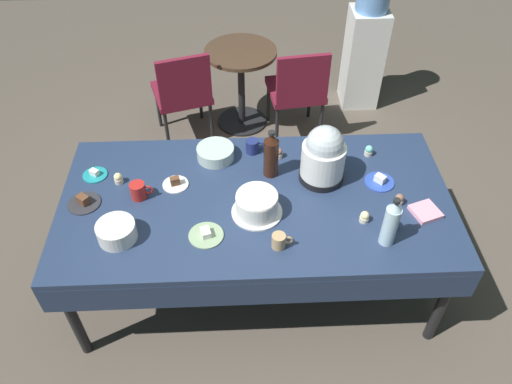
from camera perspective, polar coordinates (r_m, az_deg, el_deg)
The scene contains 27 objects.
ground at distance 3.37m, azimuth 0.00°, elevation -9.76°, with size 9.00×9.00×0.00m, color brown.
potluck_table at distance 2.84m, azimuth 0.00°, elevation -1.61°, with size 2.20×1.10×0.75m.
frosted_layer_cake at distance 2.67m, azimuth 0.19°, elevation -1.45°, with size 0.28×0.28×0.13m.
slow_cooker at distance 2.83m, azimuth 7.72°, elevation 4.13°, with size 0.26×0.26×0.36m.
glass_salad_bowl at distance 3.04m, azimuth -4.66°, elevation 4.49°, with size 0.23×0.23×0.08m, color #B2C6BC.
ceramic_snack_bowl at distance 2.66m, azimuth -15.66°, elevation -4.38°, with size 0.20×0.20×0.10m, color silver.
dessert_plate_teal at distance 3.08m, azimuth -17.94°, elevation 1.94°, with size 0.14×0.14×0.04m.
dessert_plate_white at distance 2.90m, azimuth -9.20°, elevation 0.99°, with size 0.15×0.15×0.06m.
dessert_plate_cobalt at distance 2.97m, azimuth 13.95°, elevation 1.24°, with size 0.17×0.17×0.05m.
dessert_plate_charcoal at distance 2.92m, azimuth -19.11°, elevation -1.12°, with size 0.18×0.18×0.06m.
dessert_plate_sage at distance 2.62m, azimuth -5.74°, elevation -4.86°, with size 0.18×0.18×0.04m.
cupcake_mint at distance 2.98m, azimuth -15.47°, elevation 1.52°, with size 0.05×0.05×0.07m.
cupcake_lemon at distance 2.86m, azimuth 16.06°, elevation -0.81°, with size 0.05×0.05×0.07m.
cupcake_rose at distance 2.73m, azimuth 15.54°, elevation -3.46°, with size 0.05×0.05×0.07m.
cupcake_berry at distance 2.72m, azimuth 12.30°, elevation -2.80°, with size 0.05×0.05×0.07m.
cupcake_cocoa at distance 3.04m, azimuth 2.59°, elevation 4.46°, with size 0.05×0.05×0.07m.
cupcake_vanilla at distance 3.14m, azimuth 12.78°, elevation 4.64°, with size 0.05×0.05×0.07m.
soda_bottle_water at distance 2.57m, azimuth 15.16°, elevation -3.42°, with size 0.08×0.08×0.30m.
soda_bottle_cola at distance 2.86m, azimuth 1.74°, elevation 4.27°, with size 0.09×0.09×0.31m.
coffee_mug_tan at distance 2.54m, azimuth 2.69°, elevation -5.61°, with size 0.11×0.07×0.08m.
coffee_mug_navy at distance 3.07m, azimuth -0.37°, elevation 5.25°, with size 0.12×0.08×0.09m.
coffee_mug_red at distance 2.85m, azimuth -13.28°, elevation 0.14°, with size 0.13×0.09×0.10m.
paper_napkin_stack at distance 2.86m, azimuth 18.81°, elevation -2.15°, with size 0.14×0.14×0.02m, color pink.
maroon_chair_left at distance 4.17m, azimuth -8.36°, elevation 11.39°, with size 0.55×0.55×0.85m.
maroon_chair_right at distance 4.18m, azimuth 4.81°, elevation 11.75°, with size 0.49×0.49×0.85m.
round_cafe_table at distance 4.33m, azimuth -1.72°, elevation 13.32°, with size 0.60×0.60×0.72m.
water_cooler at distance 4.69m, azimuth 12.41°, elevation 16.17°, with size 0.32×0.32×1.24m.
Camera 1 is at (-0.09, -1.97, 2.73)m, focal length 34.98 mm.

